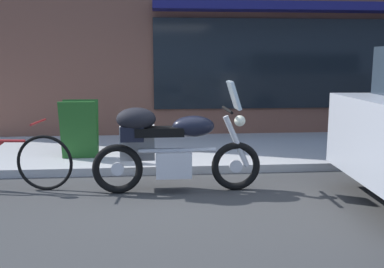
% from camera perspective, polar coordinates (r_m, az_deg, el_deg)
% --- Properties ---
extents(ground_plane, '(80.00, 80.00, 0.00)m').
position_cam_1_polar(ground_plane, '(5.26, -2.42, -8.38)').
color(ground_plane, '#393939').
extents(touring_motorcycle, '(2.11, 0.66, 1.39)m').
position_cam_1_polar(touring_motorcycle, '(5.35, -3.40, -1.42)').
color(touring_motorcycle, black).
rests_on(touring_motorcycle, ground_plane).
extents(parked_bicycle, '(1.75, 0.48, 0.95)m').
position_cam_1_polar(parked_bicycle, '(5.94, -23.76, -3.22)').
color(parked_bicycle, black).
rests_on(parked_bicycle, ground_plane).
extents(sandwich_board_sign, '(0.55, 0.41, 0.90)m').
position_cam_1_polar(sandwich_board_sign, '(6.89, -14.71, 0.61)').
color(sandwich_board_sign, '#1E511E').
rests_on(sandwich_board_sign, sidewalk_curb).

